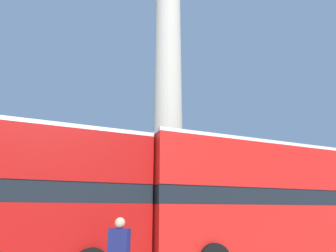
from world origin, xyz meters
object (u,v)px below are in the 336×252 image
(street_lamp, at_px, (193,181))
(monument_column, at_px, (168,113))
(equestrian_statue, at_px, (254,212))
(bus_b, at_px, (277,197))

(street_lamp, bearing_deg, monument_column, 93.35)
(monument_column, height_order, street_lamp, monument_column)
(equestrian_statue, xyz_separation_m, street_lamp, (-10.23, -7.70, 1.56))
(bus_b, bearing_deg, street_lamp, 115.45)
(monument_column, height_order, equestrian_statue, monument_column)
(monument_column, relative_size, equestrian_statue, 3.29)
(street_lamp, bearing_deg, equestrian_statue, 36.99)
(monument_column, distance_m, equestrian_statue, 13.06)
(equestrian_statue, height_order, street_lamp, equestrian_statue)
(monument_column, bearing_deg, bus_b, -73.84)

